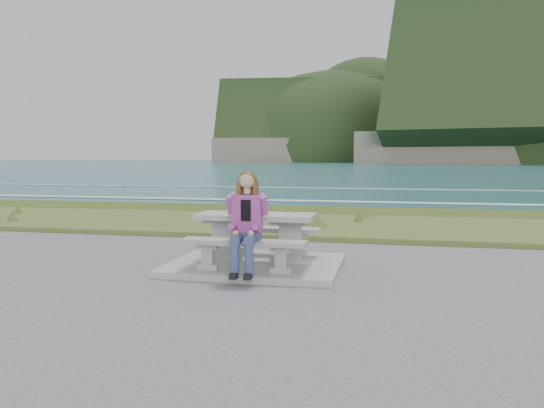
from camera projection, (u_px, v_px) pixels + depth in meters
name	position (u px, v px, depth m)	size (l,w,h in m)	color
concrete_slab	(256.00, 265.00, 8.23)	(2.60, 2.10, 0.10)	gray
picnic_table	(256.00, 224.00, 8.17)	(1.80, 0.75, 0.75)	gray
bench_landward	(244.00, 247.00, 7.51)	(1.80, 0.35, 0.45)	gray
bench_seaward	(266.00, 233.00, 8.88)	(1.80, 0.35, 0.45)	gray
grass_verge	(306.00, 227.00, 13.09)	(160.00, 4.50, 0.22)	#3F501E
shore_drop	(321.00, 215.00, 15.91)	(160.00, 0.80, 2.20)	#6D6151
ocean	(356.00, 214.00, 32.78)	(1600.00, 1600.00, 0.09)	#21565F
seated_woman	(245.00, 236.00, 7.35)	(0.44, 0.73, 1.42)	navy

